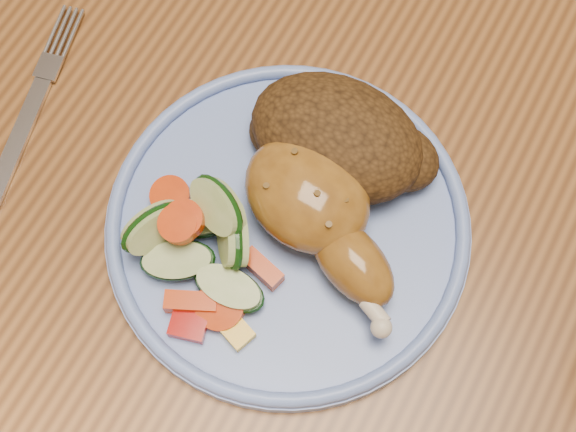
{
  "coord_description": "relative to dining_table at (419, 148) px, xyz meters",
  "views": [
    {
      "loc": [
        0.05,
        -0.32,
        1.27
      ],
      "look_at": [
        -0.05,
        -0.14,
        0.78
      ],
      "focal_mm": 50.0,
      "sensor_mm": 36.0,
      "label": 1
    }
  ],
  "objects": [
    {
      "name": "chicken_leg",
      "position": [
        -0.03,
        -0.13,
        0.12
      ],
      "size": [
        0.14,
        0.11,
        0.05
      ],
      "color": "#925E1E",
      "rests_on": "plate"
    },
    {
      "name": "rice_pilaf",
      "position": [
        -0.04,
        -0.08,
        0.12
      ],
      "size": [
        0.13,
        0.09,
        0.05
      ],
      "color": "#402810",
      "rests_on": "plate"
    },
    {
      "name": "dining_table",
      "position": [
        0.0,
        0.0,
        0.0
      ],
      "size": [
        0.9,
        1.4,
        0.75
      ],
      "color": "brown",
      "rests_on": "ground"
    },
    {
      "name": "fork",
      "position": [
        -0.26,
        -0.16,
        0.09
      ],
      "size": [
        0.05,
        0.16,
        0.0
      ],
      "color": "silver",
      "rests_on": "dining_table"
    },
    {
      "name": "plate",
      "position": [
        -0.05,
        -0.14,
        0.09
      ],
      "size": [
        0.25,
        0.25,
        0.01
      ],
      "primitive_type": "cylinder",
      "color": "#6987D2",
      "rests_on": "dining_table"
    },
    {
      "name": "plate_rim",
      "position": [
        -0.05,
        -0.14,
        0.1
      ],
      "size": [
        0.25,
        0.25,
        0.01
      ],
      "primitive_type": "torus",
      "color": "#6987D2",
      "rests_on": "plate"
    },
    {
      "name": "ground",
      "position": [
        0.0,
        0.0,
        -0.67
      ],
      "size": [
        4.0,
        4.0,
        0.0
      ],
      "primitive_type": "plane",
      "color": "#54321D",
      "rests_on": "ground"
    },
    {
      "name": "vegetable_pile",
      "position": [
        -0.09,
        -0.19,
        0.11
      ],
      "size": [
        0.12,
        0.11,
        0.06
      ],
      "color": "#A50A05",
      "rests_on": "plate"
    }
  ]
}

